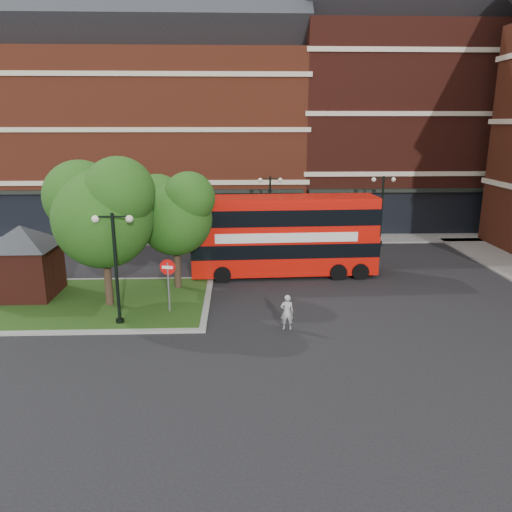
{
  "coord_description": "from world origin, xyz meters",
  "views": [
    {
      "loc": [
        -0.29,
        -20.39,
        8.6
      ],
      "look_at": [
        0.63,
        4.3,
        2.0
      ],
      "focal_mm": 35.0,
      "sensor_mm": 36.0,
      "label": 1
    }
  ],
  "objects_px": {
    "bus": "(284,231)",
    "car_silver": "(219,238)",
    "woman": "(287,312)",
    "car_white": "(338,237)"
  },
  "relations": [
    {
      "from": "woman",
      "to": "car_silver",
      "type": "distance_m",
      "value": 15.57
    },
    {
      "from": "bus",
      "to": "woman",
      "type": "xyz_separation_m",
      "value": [
        -0.59,
        -7.97,
        -1.86
      ]
    },
    {
      "from": "bus",
      "to": "woman",
      "type": "relative_size",
      "value": 6.81
    },
    {
      "from": "bus",
      "to": "woman",
      "type": "bearing_deg",
      "value": -96.54
    },
    {
      "from": "bus",
      "to": "woman",
      "type": "distance_m",
      "value": 8.21
    },
    {
      "from": "car_silver",
      "to": "car_white",
      "type": "bearing_deg",
      "value": -85.46
    },
    {
      "from": "woman",
      "to": "car_white",
      "type": "relative_size",
      "value": 0.4
    },
    {
      "from": "woman",
      "to": "car_silver",
      "type": "relative_size",
      "value": 0.43
    },
    {
      "from": "bus",
      "to": "car_silver",
      "type": "xyz_separation_m",
      "value": [
        -4.01,
        7.22,
        -2.02
      ]
    },
    {
      "from": "car_silver",
      "to": "car_white",
      "type": "xyz_separation_m",
      "value": [
        8.62,
        -0.19,
        0.02
      ]
    }
  ]
}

